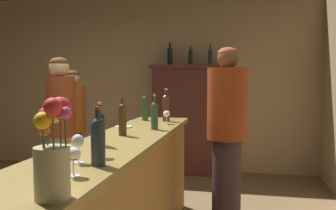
{
  "coord_description": "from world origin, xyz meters",
  "views": [
    {
      "loc": [
        1.54,
        -2.62,
        1.45
      ],
      "look_at": [
        0.92,
        0.37,
        1.22
      ],
      "focal_mm": 38.79,
      "sensor_mm": 36.0,
      "label": 1
    }
  ],
  "objects": [
    {
      "name": "wine_bottle_malbec",
      "position": [
        0.81,
        -0.88,
        1.14
      ],
      "size": [
        0.07,
        0.07,
        0.31
      ],
      "color": "#212B32",
      "rests_on": "bar_counter"
    },
    {
      "name": "wine_glass_rear",
      "position": [
        0.78,
        -1.1,
        1.09
      ],
      "size": [
        0.07,
        0.07,
        0.14
      ],
      "color": "white",
      "rests_on": "bar_counter"
    },
    {
      "name": "patron_in_navy",
      "position": [
        -0.33,
        0.85,
        0.93
      ],
      "size": [
        0.31,
        0.31,
        1.66
      ],
      "rotation": [
        0.0,
        0.0,
        -1.1
      ],
      "color": "#BBB193",
      "rests_on": "ground"
    },
    {
      "name": "wine_bottle_riesling",
      "position": [
        0.53,
        1.09,
        1.14
      ],
      "size": [
        0.06,
        0.06,
        0.33
      ],
      "color": "#2B4828",
      "rests_on": "bar_counter"
    },
    {
      "name": "display_bottle_midleft",
      "position": [
        0.77,
        2.76,
        1.77
      ],
      "size": [
        0.06,
        0.06,
        0.28
      ],
      "color": "black",
      "rests_on": "display_cabinet"
    },
    {
      "name": "patron_redhead",
      "position": [
        -0.49,
        1.46,
        0.86
      ],
      "size": [
        0.3,
        0.3,
        1.54
      ],
      "rotation": [
        0.0,
        0.0,
        -0.79
      ],
      "color": "#2D2352",
      "rests_on": "ground"
    },
    {
      "name": "display_bottle_left",
      "position": [
        0.46,
        2.76,
        1.79
      ],
      "size": [
        0.07,
        0.07,
        0.33
      ],
      "color": "black",
      "rests_on": "display_cabinet"
    },
    {
      "name": "wine_bottle_syrah",
      "position": [
        0.79,
        0.45,
        1.13
      ],
      "size": [
        0.06,
        0.06,
        0.31
      ],
      "color": "#2A4A2D",
      "rests_on": "bar_counter"
    },
    {
      "name": "wine_bottle_merlot",
      "position": [
        0.61,
        -0.36,
        1.12
      ],
      "size": [
        0.06,
        0.06,
        0.29
      ],
      "color": "black",
      "rests_on": "bar_counter"
    },
    {
      "name": "cheese_plate",
      "position": [
        0.48,
        0.52,
        1.0
      ],
      "size": [
        0.16,
        0.16,
        0.01
      ],
      "primitive_type": "cylinder",
      "color": "white",
      "rests_on": "bar_counter"
    },
    {
      "name": "wine_bottle_chardonnay",
      "position": [
        0.76,
        1.07,
        1.15
      ],
      "size": [
        0.07,
        0.07,
        0.34
      ],
      "color": "#452F17",
      "rests_on": "bar_counter"
    },
    {
      "name": "bar_counter",
      "position": [
        0.66,
        -0.09,
        0.5
      ],
      "size": [
        0.57,
        3.01,
        1.0
      ],
      "color": "#9E6D32",
      "rests_on": "ground"
    },
    {
      "name": "wine_glass_front",
      "position": [
        0.81,
        0.84,
        1.09
      ],
      "size": [
        0.07,
        0.07,
        0.13
      ],
      "color": "white",
      "rests_on": "bar_counter"
    },
    {
      "name": "display_bottle_center",
      "position": [
        1.07,
        2.76,
        1.78
      ],
      "size": [
        0.06,
        0.06,
        0.31
      ],
      "color": "#242B38",
      "rests_on": "display_cabinet"
    },
    {
      "name": "wall_back",
      "position": [
        0.0,
        3.03,
        1.38
      ],
      "size": [
        5.46,
        0.12,
        2.76
      ],
      "primitive_type": "cube",
      "color": "tan",
      "rests_on": "ground"
    },
    {
      "name": "wine_bottle_rose",
      "position": [
        0.62,
        0.08,
        1.14
      ],
      "size": [
        0.06,
        0.06,
        0.31
      ],
      "color": "#412D13",
      "rests_on": "bar_counter"
    },
    {
      "name": "display_cabinet",
      "position": [
        0.76,
        2.76,
        0.86
      ],
      "size": [
        1.17,
        0.36,
        1.64
      ],
      "color": "#4C221C",
      "rests_on": "ground"
    },
    {
      "name": "wine_glass_spare",
      "position": [
        0.69,
        -0.85,
        1.11
      ],
      "size": [
        0.07,
        0.07,
        0.15
      ],
      "color": "white",
      "rests_on": "bar_counter"
    },
    {
      "name": "bartender",
      "position": [
        1.4,
        0.76,
        0.95
      ],
      "size": [
        0.37,
        0.37,
        1.73
      ],
      "rotation": [
        0.0,
        0.0,
        2.91
      ],
      "color": "#34252B",
      "rests_on": "ground"
    },
    {
      "name": "flower_arrangement",
      "position": [
        0.85,
        -1.4,
        1.18
      ],
      "size": [
        0.15,
        0.14,
        0.38
      ],
      "color": "tan",
      "rests_on": "bar_counter"
    },
    {
      "name": "wine_glass_mid",
      "position": [
        0.74,
        -0.7,
        1.12
      ],
      "size": [
        0.07,
        0.07,
        0.16
      ],
      "color": "white",
      "rests_on": "bar_counter"
    }
  ]
}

